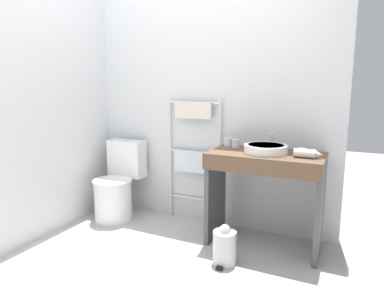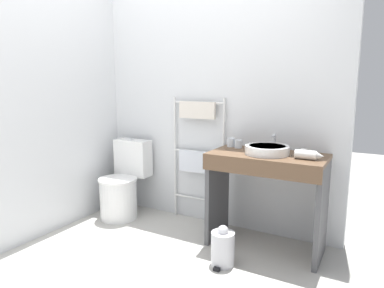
{
  "view_description": "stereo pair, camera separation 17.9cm",
  "coord_description": "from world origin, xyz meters",
  "views": [
    {
      "loc": [
        1.36,
        -1.82,
        1.41
      ],
      "look_at": [
        0.17,
        0.67,
        0.93
      ],
      "focal_mm": 32.0,
      "sensor_mm": 36.0,
      "label": 1
    },
    {
      "loc": [
        1.52,
        -1.74,
        1.41
      ],
      "look_at": [
        0.17,
        0.67,
        0.93
      ],
      "focal_mm": 32.0,
      "sensor_mm": 36.0,
      "label": 2
    }
  ],
  "objects": [
    {
      "name": "cup_near_edge",
      "position": [
        0.39,
        1.13,
        0.87
      ],
      "size": [
        0.07,
        0.07,
        0.07
      ],
      "color": "silver",
      "rests_on": "vanity_counter"
    },
    {
      "name": "wall_back",
      "position": [
        0.0,
        1.36,
        1.18
      ],
      "size": [
        2.63,
        0.12,
        2.35
      ],
      "primitive_type": "cube",
      "color": "silver",
      "rests_on": "ground_plane"
    },
    {
      "name": "cup_near_wall",
      "position": [
        0.31,
        1.16,
        0.88
      ],
      "size": [
        0.07,
        0.07,
        0.08
      ],
      "color": "silver",
      "rests_on": "vanity_counter"
    },
    {
      "name": "vanity_counter",
      "position": [
        0.7,
        1.0,
        0.57
      ],
      "size": [
        0.95,
        0.52,
        0.84
      ],
      "color": "brown",
      "rests_on": "ground_plane"
    },
    {
      "name": "hair_dryer",
      "position": [
        1.03,
        0.95,
        0.87
      ],
      "size": [
        0.22,
        0.16,
        0.07
      ],
      "color": "white",
      "rests_on": "vanity_counter"
    },
    {
      "name": "toilet",
      "position": [
        -0.86,
        0.98,
        0.33
      ],
      "size": [
        0.41,
        0.55,
        0.82
      ],
      "color": "white",
      "rests_on": "ground_plane"
    },
    {
      "name": "towel_radiator",
      "position": [
        -0.09,
        1.25,
        0.8
      ],
      "size": [
        0.58,
        0.06,
        1.28
      ],
      "color": "silver",
      "rests_on": "ground_plane"
    },
    {
      "name": "trash_bin",
      "position": [
        0.5,
        0.57,
        0.14
      ],
      "size": [
        0.19,
        0.22,
        0.33
      ],
      "color": "silver",
      "rests_on": "ground_plane"
    },
    {
      "name": "sink_basin",
      "position": [
        0.7,
        0.99,
        0.88
      ],
      "size": [
        0.36,
        0.36,
        0.07
      ],
      "color": "white",
      "rests_on": "vanity_counter"
    },
    {
      "name": "wall_side",
      "position": [
        -1.25,
        0.65,
        1.18
      ],
      "size": [
        0.12,
        1.94,
        2.35
      ],
      "primitive_type": "cube",
      "color": "silver",
      "rests_on": "ground_plane"
    },
    {
      "name": "ground_plane",
      "position": [
        0.0,
        0.0,
        0.0
      ],
      "size": [
        12.0,
        12.0,
        0.0
      ],
      "primitive_type": "plane",
      "color": "#B2AFA8"
    },
    {
      "name": "faucet",
      "position": [
        0.7,
        1.19,
        0.93
      ],
      "size": [
        0.02,
        0.1,
        0.14
      ],
      "color": "silver",
      "rests_on": "vanity_counter"
    }
  ]
}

